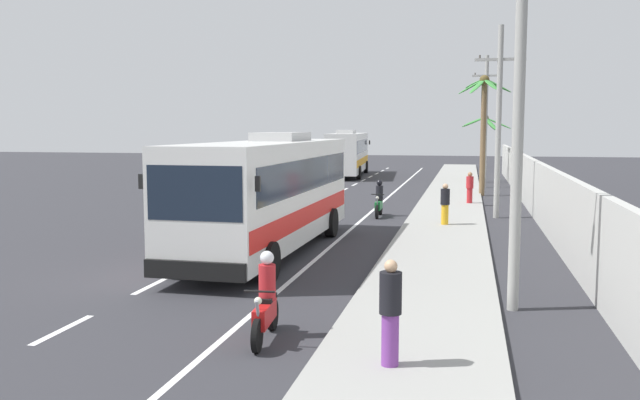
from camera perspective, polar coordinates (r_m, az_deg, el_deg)
name	(u,v)px	position (r m, az deg, el deg)	size (l,w,h in m)	color
ground_plane	(167,278)	(18.29, -12.80, -6.44)	(160.00, 160.00, 0.00)	#303035
sidewalk_kerb	(444,228)	(26.43, 10.40, -2.37)	(3.20, 90.00, 0.14)	#999993
lane_markings	(344,212)	(31.70, 2.04, -0.99)	(3.42, 71.03, 0.01)	white
boundary_wall	(538,191)	(30.39, 17.89, 0.75)	(0.24, 60.00, 2.48)	#B2B2AD
coach_bus_foreground	(269,190)	(21.31, -4.34, 0.81)	(3.14, 11.47, 3.77)	silver
coach_bus_far_lane	(348,152)	(54.87, 2.36, 4.06)	(3.52, 11.81, 3.74)	white
motorcycle_beside_bus	(266,304)	(12.72, -4.59, -8.76)	(0.56, 1.96, 1.65)	black
motorcycle_trailing	(379,202)	(30.00, 5.00, -0.15)	(0.56, 1.96, 1.62)	black
pedestrian_near_kerb	(390,310)	(10.94, 5.96, -9.25)	(0.36, 0.36, 1.72)	#75388E
pedestrian_midwalk	(445,203)	(26.91, 10.50, -0.27)	(0.36, 0.36, 1.61)	gold
pedestrian_far_walk	(470,187)	(34.84, 12.51, 1.09)	(0.36, 0.36, 1.57)	red
utility_pole_nearest	(515,76)	(14.93, 16.15, 10.03)	(3.53, 0.24, 9.43)	#9E9E99
utility_pole_mid	(499,119)	(30.26, 14.83, 6.64)	(2.13, 0.24, 8.27)	#9E9E99
utility_pole_far	(486,120)	(45.62, 13.79, 6.61)	(1.85, 0.24, 8.57)	#9E9E99
palm_nearest	(485,132)	(49.92, 13.71, 5.61)	(3.58, 3.40, 4.88)	brown
palm_second	(484,112)	(40.05, 13.63, 7.25)	(3.04, 2.91, 6.91)	brown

